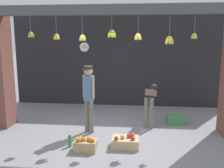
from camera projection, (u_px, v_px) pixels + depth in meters
ground_plane at (110, 133)px, 6.33m from camera, size 60.00×60.00×0.00m
shop_back_wall at (119, 61)px, 8.78m from camera, size 7.52×0.12×3.16m
storefront_awning at (111, 12)px, 5.90m from camera, size 5.62×0.29×0.94m
shopkeeper at (89, 94)px, 6.22m from camera, size 0.32×0.31×1.71m
worker_stooping at (151, 100)px, 6.76m from camera, size 0.38×0.83×1.10m
fruit_crate_oranges at (85, 145)px, 5.34m from camera, size 0.47×0.33×0.31m
fruit_crate_apples at (126, 142)px, 5.52m from camera, size 0.59×0.43×0.30m
produce_box_green at (176, 119)px, 7.07m from camera, size 0.50×0.38×0.23m
water_bottle at (70, 141)px, 5.54m from camera, size 0.08×0.08×0.26m
wall_clock at (84, 47)px, 8.74m from camera, size 0.35×0.03×0.35m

